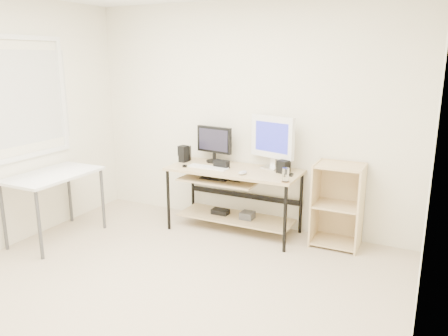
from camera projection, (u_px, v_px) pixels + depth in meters
name	position (u px, v px, depth m)	size (l,w,h in m)	color
room	(133.00, 143.00, 3.44)	(4.01, 4.01, 2.62)	beige
desk	(232.00, 186.00, 4.99)	(1.50, 0.65, 0.75)	tan
side_table	(53.00, 181.00, 4.74)	(0.60, 1.00, 0.75)	white
shelf_unit	(338.00, 204.00, 4.65)	(0.50, 0.40, 0.90)	beige
black_monitor	(214.00, 142.00, 5.19)	(0.47, 0.19, 0.43)	black
white_imac	(272.00, 138.00, 4.86)	(0.55, 0.21, 0.60)	silver
keyboard	(208.00, 167.00, 4.96)	(0.47, 0.13, 0.02)	white
mouse	(243.00, 173.00, 4.68)	(0.08, 0.12, 0.04)	#BBBBC1
center_speaker	(221.00, 164.00, 4.96)	(0.18, 0.08, 0.09)	black
speaker_left	(183.00, 153.00, 5.23)	(0.11, 0.11, 0.20)	black
speaker_right	(283.00, 167.00, 4.74)	(0.11, 0.11, 0.14)	black
audio_controller	(187.00, 153.00, 5.32)	(0.09, 0.06, 0.18)	black
volume_puck	(185.00, 166.00, 5.00)	(0.05, 0.05, 0.02)	black
smartphone	(290.00, 175.00, 4.65)	(0.07, 0.13, 0.01)	black
coaster	(285.00, 182.00, 4.39)	(0.09, 0.09, 0.01)	#AE7D4E
drinking_glass	(286.00, 175.00, 4.38)	(0.07, 0.07, 0.14)	white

